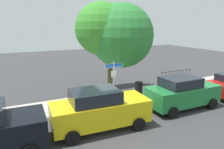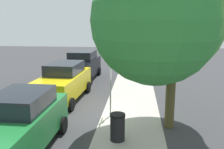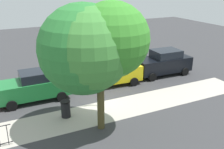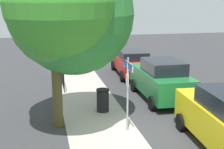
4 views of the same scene
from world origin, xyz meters
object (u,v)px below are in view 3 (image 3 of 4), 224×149
object	(u,v)px
car_yellow	(110,72)
car_green	(35,86)
shade_tree	(92,47)
car_black	(163,62)
trash_bin	(66,109)
street_sign	(98,77)

from	to	relation	value
car_yellow	car_green	distance (m)	5.43
shade_tree	car_black	bearing A→B (deg)	-148.88
shade_tree	car_green	distance (m)	6.04
car_green	trash_bin	world-z (taller)	car_green
car_green	trash_bin	size ratio (longest dim) A/B	4.54
car_yellow	car_green	xyz separation A→B (m)	(5.43, 0.22, -0.02)
car_black	car_yellow	distance (m)	4.86
car_black	car_green	world-z (taller)	car_black
car_black	car_yellow	xyz separation A→B (m)	(4.86, 0.12, -0.03)
car_green	trash_bin	xyz separation A→B (m)	(-1.10, 3.03, -0.48)
shade_tree	car_green	bearing A→B (deg)	-64.27
car_green	trash_bin	bearing A→B (deg)	110.40
street_sign	shade_tree	size ratio (longest dim) A/B	0.42
shade_tree	trash_bin	distance (m)	4.23
street_sign	shade_tree	bearing A→B (deg)	60.73
street_sign	car_yellow	distance (m)	3.58
car_black	shade_tree	bearing A→B (deg)	33.16
street_sign	car_yellow	bearing A→B (deg)	-127.52
trash_bin	car_black	bearing A→B (deg)	-159.84
car_black	car_green	xyz separation A→B (m)	(10.28, 0.34, -0.05)
car_yellow	trash_bin	xyz separation A→B (m)	(4.33, 3.25, -0.50)
car_black	car_green	distance (m)	10.29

